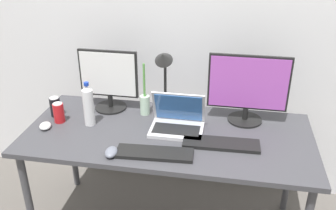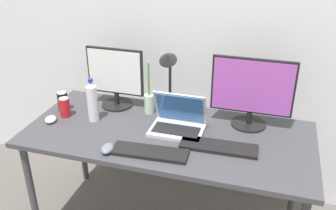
% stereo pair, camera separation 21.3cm
% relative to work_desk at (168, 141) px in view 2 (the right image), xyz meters
% --- Properties ---
extents(wall_back, '(7.00, 0.08, 2.60)m').
position_rel_work_desk_xyz_m(wall_back, '(0.00, 0.59, 0.62)').
color(wall_back, silver).
rests_on(wall_back, ground).
extents(work_desk, '(1.69, 0.76, 0.74)m').
position_rel_work_desk_xyz_m(work_desk, '(0.00, 0.00, 0.00)').
color(work_desk, '#424247').
rests_on(work_desk, ground).
extents(monitor_left, '(0.38, 0.21, 0.40)m').
position_rel_work_desk_xyz_m(monitor_left, '(-0.43, 0.24, 0.27)').
color(monitor_left, black).
rests_on(monitor_left, work_desk).
extents(monitor_center, '(0.48, 0.21, 0.43)m').
position_rel_work_desk_xyz_m(monitor_center, '(0.45, 0.23, 0.29)').
color(monitor_center, black).
rests_on(monitor_center, work_desk).
extents(laptop_silver, '(0.31, 0.23, 0.23)m').
position_rel_work_desk_xyz_m(laptop_silver, '(0.05, 0.05, 0.12)').
color(laptop_silver, silver).
rests_on(laptop_silver, work_desk).
extents(keyboard_main, '(0.43, 0.14, 0.02)m').
position_rel_work_desk_xyz_m(keyboard_main, '(0.32, -0.09, 0.07)').
color(keyboard_main, black).
rests_on(keyboard_main, work_desk).
extents(keyboard_aux, '(0.42, 0.15, 0.02)m').
position_rel_work_desk_xyz_m(keyboard_aux, '(-0.03, -0.25, 0.07)').
color(keyboard_aux, black).
rests_on(keyboard_aux, work_desk).
extents(mouse_by_keyboard, '(0.07, 0.11, 0.04)m').
position_rel_work_desk_xyz_m(mouse_by_keyboard, '(-0.25, -0.29, 0.08)').
color(mouse_by_keyboard, slate).
rests_on(mouse_by_keyboard, work_desk).
extents(mouse_by_laptop, '(0.09, 0.11, 0.03)m').
position_rel_work_desk_xyz_m(mouse_by_laptop, '(-0.73, -0.09, 0.08)').
color(mouse_by_laptop, silver).
rests_on(mouse_by_laptop, work_desk).
extents(water_bottle, '(0.07, 0.07, 0.28)m').
position_rel_work_desk_xyz_m(water_bottle, '(-0.49, 0.01, 0.19)').
color(water_bottle, silver).
rests_on(water_bottle, work_desk).
extents(soda_can_near_keyboard, '(0.07, 0.07, 0.13)m').
position_rel_work_desk_xyz_m(soda_can_near_keyboard, '(-0.74, 0.08, 0.12)').
color(soda_can_near_keyboard, black).
rests_on(soda_can_near_keyboard, work_desk).
extents(soda_can_by_laptop, '(0.07, 0.07, 0.13)m').
position_rel_work_desk_xyz_m(soda_can_by_laptop, '(-0.69, 0.01, 0.12)').
color(soda_can_by_laptop, red).
rests_on(soda_can_by_laptop, work_desk).
extents(bamboo_vase, '(0.06, 0.06, 0.34)m').
position_rel_work_desk_xyz_m(bamboo_vase, '(-0.19, 0.20, 0.14)').
color(bamboo_vase, '#B2D1B7').
rests_on(bamboo_vase, work_desk).
extents(desk_lamp, '(0.11, 0.18, 0.45)m').
position_rel_work_desk_xyz_m(desk_lamp, '(-0.07, 0.22, 0.37)').
color(desk_lamp, black).
rests_on(desk_lamp, work_desk).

